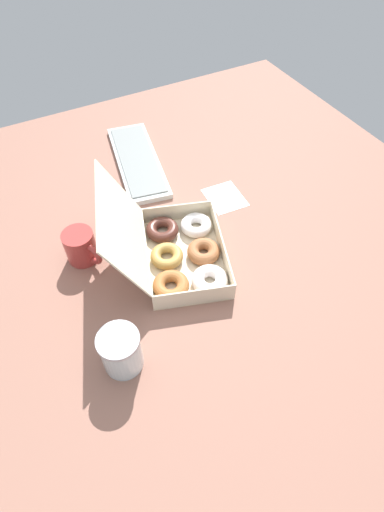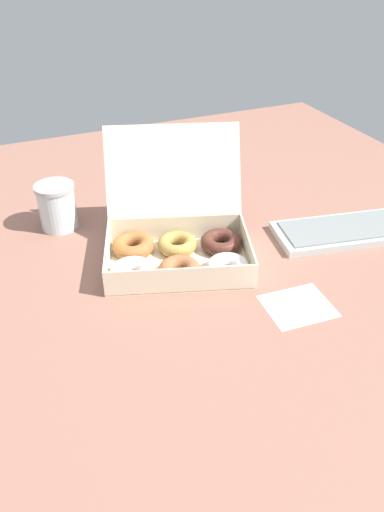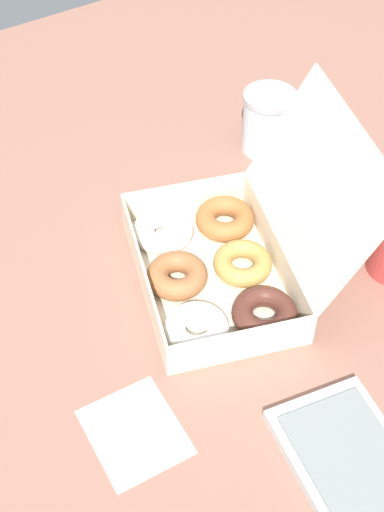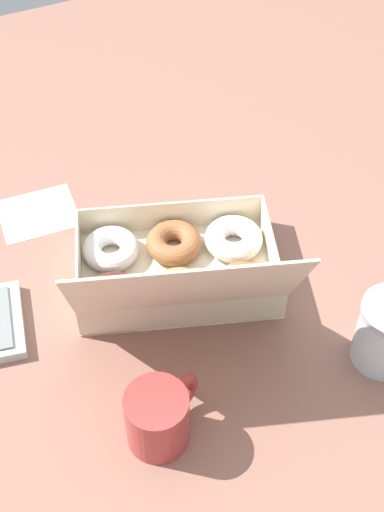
# 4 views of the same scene
# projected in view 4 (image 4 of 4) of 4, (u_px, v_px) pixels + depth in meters

# --- Properties ---
(ground_plane) EXTENTS (1.80, 1.80, 0.02)m
(ground_plane) POSITION_uv_depth(u_px,v_px,m) (166.00, 278.00, 1.17)
(ground_plane) COLOR #8C5E4F
(donut_box) EXTENTS (0.40, 0.40, 0.25)m
(donut_box) POSITION_uv_depth(u_px,v_px,m) (179.00, 268.00, 1.13)
(donut_box) COLOR beige
(donut_box) RESTS_ON ground_plane
(coffee_mug) EXTENTS (0.12, 0.09, 0.10)m
(coffee_mug) POSITION_uv_depth(u_px,v_px,m) (159.00, 416.00, 0.94)
(coffee_mug) COLOR #AD3834
(coffee_mug) RESTS_ON ground_plane
(paper_napkin) EXTENTS (0.14, 0.12, 0.00)m
(paper_napkin) POSITION_uv_depth(u_px,v_px,m) (38.00, 213.00, 1.26)
(paper_napkin) COLOR white
(paper_napkin) RESTS_ON ground_plane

